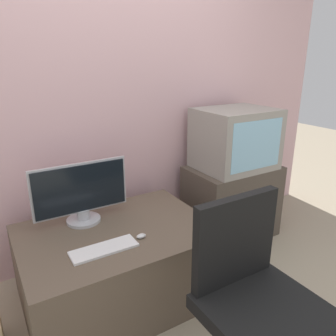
{
  "coord_description": "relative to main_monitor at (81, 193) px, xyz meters",
  "views": [
    {
      "loc": [
        -0.83,
        -0.99,
        1.52
      ],
      "look_at": [
        0.34,
        0.96,
        0.75
      ],
      "focal_mm": 35.0,
      "sensor_mm": 36.0,
      "label": 1
    }
  ],
  "objects": [
    {
      "name": "desk",
      "position": [
        0.14,
        -0.22,
        -0.45
      ],
      "size": [
        1.17,
        0.84,
        0.5
      ],
      "color": "brown",
      "rests_on": "ground_plane"
    },
    {
      "name": "mouse",
      "position": [
        0.23,
        -0.39,
        -0.19
      ],
      "size": [
        0.06,
        0.04,
        0.03
      ],
      "color": "silver",
      "rests_on": "desk"
    },
    {
      "name": "crt_tv",
      "position": [
        1.31,
        0.03,
        0.18
      ],
      "size": [
        0.62,
        0.5,
        0.49
      ],
      "color": "gray",
      "rests_on": "side_stand"
    },
    {
      "name": "office_chair",
      "position": [
        0.45,
        -1.11,
        -0.28
      ],
      "size": [
        0.52,
        0.52,
        0.93
      ],
      "color": "#333333",
      "rests_on": "ground_plane"
    },
    {
      "name": "main_monitor",
      "position": [
        0.0,
        0.0,
        0.0
      ],
      "size": [
        0.61,
        0.22,
        0.4
      ],
      "color": "#B2B2B7",
      "rests_on": "desk"
    },
    {
      "name": "side_stand",
      "position": [
        1.32,
        0.03,
        -0.38
      ],
      "size": [
        0.76,
        0.49,
        0.64
      ],
      "color": "#4C4238",
      "rests_on": "ground_plane"
    },
    {
      "name": "keyboard",
      "position": [
        -0.01,
        -0.39,
        -0.19
      ],
      "size": [
        0.37,
        0.13,
        0.01
      ],
      "color": "white",
      "rests_on": "desk"
    },
    {
      "name": "wall_back",
      "position": [
        0.31,
        0.38,
        0.6
      ],
      "size": [
        4.4,
        0.05,
        2.6
      ],
      "color": "beige",
      "rests_on": "ground_plane"
    }
  ]
}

